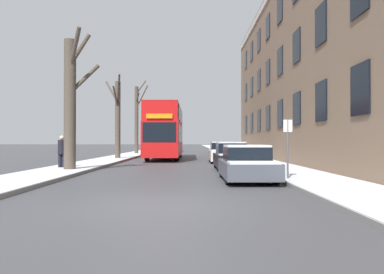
# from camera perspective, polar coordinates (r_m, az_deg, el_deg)

# --- Properties ---
(ground_plane) EXTENTS (320.00, 320.00, 0.00)m
(ground_plane) POSITION_cam_1_polar(r_m,az_deg,el_deg) (8.99, -5.65, -10.26)
(ground_plane) COLOR #424247
(sidewalk_left) EXTENTS (2.69, 130.00, 0.16)m
(sidewalk_left) POSITION_cam_1_polar(r_m,az_deg,el_deg) (62.16, -5.73, -1.92)
(sidewalk_left) COLOR slate
(sidewalk_left) RESTS_ON ground
(sidewalk_right) EXTENTS (2.69, 130.00, 0.16)m
(sidewalk_right) POSITION_cam_1_polar(r_m,az_deg,el_deg) (62.00, 4.23, -1.93)
(sidewalk_right) COLOR slate
(sidewalk_right) RESTS_ON ground
(terrace_facade_right) EXTENTS (9.10, 35.57, 13.03)m
(terrace_facade_right) POSITION_cam_1_polar(r_m,az_deg,el_deg) (28.98, 21.27, 9.38)
(terrace_facade_right) COLOR #7A604C
(terrace_facade_right) RESTS_ON ground
(bare_tree_left_0) EXTENTS (1.53, 2.16, 6.77)m
(bare_tree_left_0) POSITION_cam_1_polar(r_m,az_deg,el_deg) (19.04, -17.91, 5.22)
(bare_tree_left_0) COLOR #4C4238
(bare_tree_left_0) RESTS_ON ground
(bare_tree_left_1) EXTENTS (1.99, 3.89, 6.49)m
(bare_tree_left_1) POSITION_cam_1_polar(r_m,az_deg,el_deg) (30.36, -11.23, 3.02)
(bare_tree_left_1) COLOR #4C4238
(bare_tree_left_1) RESTS_ON ground
(bare_tree_left_2) EXTENTS (1.55, 1.80, 8.25)m
(bare_tree_left_2) POSITION_cam_1_polar(r_m,az_deg,el_deg) (41.61, -8.34, 2.85)
(bare_tree_left_2) COLOR #4C4238
(bare_tree_left_2) RESTS_ON ground
(double_decker_bus) EXTENTS (2.60, 11.63, 4.35)m
(double_decker_bus) POSITION_cam_1_polar(r_m,az_deg,el_deg) (31.45, -4.02, 1.13)
(double_decker_bus) COLOR red
(double_decker_bus) RESTS_ON ground
(parked_car_0) EXTENTS (1.87, 4.27, 1.36)m
(parked_car_0) POSITION_cam_1_polar(r_m,az_deg,el_deg) (14.40, 8.37, -4.10)
(parked_car_0) COLOR #474C56
(parked_car_0) RESTS_ON ground
(parked_car_1) EXTENTS (1.68, 4.26, 1.46)m
(parked_car_1) POSITION_cam_1_polar(r_m,az_deg,el_deg) (20.04, 6.02, -3.00)
(parked_car_1) COLOR black
(parked_car_1) RESTS_ON ground
(parked_car_2) EXTENTS (1.71, 3.91, 1.46)m
(parked_car_2) POSITION_cam_1_polar(r_m,az_deg,el_deg) (26.08, 4.63, -2.44)
(parked_car_2) COLOR silver
(parked_car_2) RESTS_ON ground
(oncoming_van) EXTENTS (2.07, 5.44, 2.43)m
(oncoming_van) POSITION_cam_1_polar(r_m,az_deg,el_deg) (53.05, -3.22, -0.82)
(oncoming_van) COLOR #9EA3AD
(oncoming_van) RESTS_ON ground
(pedestrian_left_sidewalk) EXTENTS (0.39, 0.39, 1.79)m
(pedestrian_left_sidewalk) POSITION_cam_1_polar(r_m,az_deg,el_deg) (20.32, -19.16, -2.05)
(pedestrian_left_sidewalk) COLOR black
(pedestrian_left_sidewalk) RESTS_ON ground
(street_sign_post) EXTENTS (0.32, 0.07, 2.31)m
(street_sign_post) POSITION_cam_1_polar(r_m,az_deg,el_deg) (13.93, 14.44, -1.31)
(street_sign_post) COLOR #4C4F54
(street_sign_post) RESTS_ON ground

